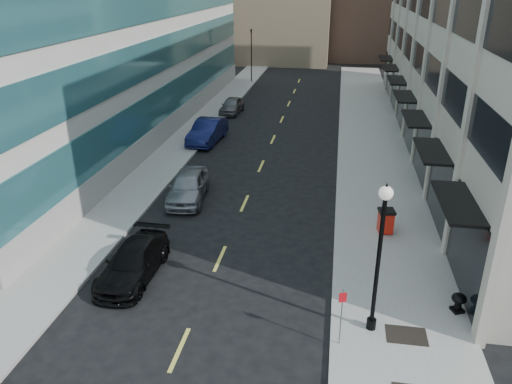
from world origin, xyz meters
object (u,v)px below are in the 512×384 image
(car_grey_sedan, at_px, (232,105))
(sign_post, at_px, (342,309))
(traffic_signal, at_px, (251,32))
(car_black_pickup, at_px, (133,262))
(car_silver_sedan, at_px, (188,186))
(lamppost, at_px, (380,247))
(urn_planter, at_px, (459,301))
(car_blue_sedan, at_px, (208,131))
(trash_bin, at_px, (386,220))

(car_grey_sedan, distance_m, sign_post, 32.09)
(traffic_signal, xyz_separation_m, car_black_pickup, (2.30, -42.00, -5.03))
(car_silver_sedan, relative_size, car_grey_sedan, 1.14)
(car_grey_sedan, distance_m, lamppost, 31.61)
(car_silver_sedan, height_order, car_grey_sedan, car_silver_sedan)
(traffic_signal, height_order, car_silver_sedan, traffic_signal)
(traffic_signal, height_order, lamppost, traffic_signal)
(car_silver_sedan, bearing_deg, car_black_pickup, -95.60)
(car_black_pickup, xyz_separation_m, lamppost, (9.60, -2.00, 2.72))
(urn_planter, bearing_deg, car_blue_sedan, 127.10)
(trash_bin, bearing_deg, car_black_pickup, -161.65)
(car_blue_sedan, relative_size, sign_post, 2.36)
(car_black_pickup, bearing_deg, car_blue_sedan, 96.09)
(lamppost, bearing_deg, urn_planter, 25.22)
(car_black_pickup, xyz_separation_m, car_grey_sedan, (-1.60, 27.44, 0.02))
(traffic_signal, distance_m, sign_post, 46.47)
(car_silver_sedan, relative_size, lamppost, 0.86)
(traffic_signal, relative_size, trash_bin, 5.77)
(car_grey_sedan, bearing_deg, sign_post, -68.84)
(urn_planter, bearing_deg, trash_bin, 110.47)
(trash_bin, xyz_separation_m, lamppost, (-0.99, -7.44, 2.61))
(trash_bin, bearing_deg, car_silver_sedan, 157.56)
(car_silver_sedan, distance_m, lamppost, 14.10)
(car_black_pickup, bearing_deg, car_grey_sedan, 94.50)
(car_silver_sedan, xyz_separation_m, trash_bin, (10.59, -2.56, -0.01))
(car_black_pickup, height_order, sign_post, sign_post)
(car_silver_sedan, relative_size, trash_bin, 3.95)
(sign_post, bearing_deg, car_grey_sedan, 90.63)
(trash_bin, relative_size, lamppost, 0.22)
(car_grey_sedan, distance_m, trash_bin, 25.15)
(sign_post, height_order, urn_planter, sign_post)
(car_blue_sedan, relative_size, lamppost, 0.93)
(car_blue_sedan, distance_m, lamppost, 23.54)
(car_blue_sedan, distance_m, sign_post, 23.82)
(car_black_pickup, distance_m, sign_post, 9.06)
(urn_planter, bearing_deg, lamppost, -154.78)
(car_grey_sedan, bearing_deg, trash_bin, -58.21)
(urn_planter, bearing_deg, car_black_pickup, 177.80)
(car_blue_sedan, bearing_deg, urn_planter, -48.57)
(traffic_signal, bearing_deg, car_silver_sedan, -86.13)
(car_black_pickup, distance_m, urn_planter, 12.81)
(urn_planter, bearing_deg, traffic_signal, 109.56)
(trash_bin, height_order, lamppost, lamppost)
(car_blue_sedan, distance_m, trash_bin, 17.90)
(car_blue_sedan, bearing_deg, car_grey_sedan, 94.33)
(traffic_signal, relative_size, lamppost, 1.26)
(car_black_pickup, xyz_separation_m, car_silver_sedan, (0.00, 8.00, 0.12))
(car_grey_sedan, xyz_separation_m, trash_bin, (12.19, -22.00, 0.09))
(lamppost, xyz_separation_m, urn_planter, (3.20, 1.51, -2.80))
(urn_planter, bearing_deg, sign_post, -149.65)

